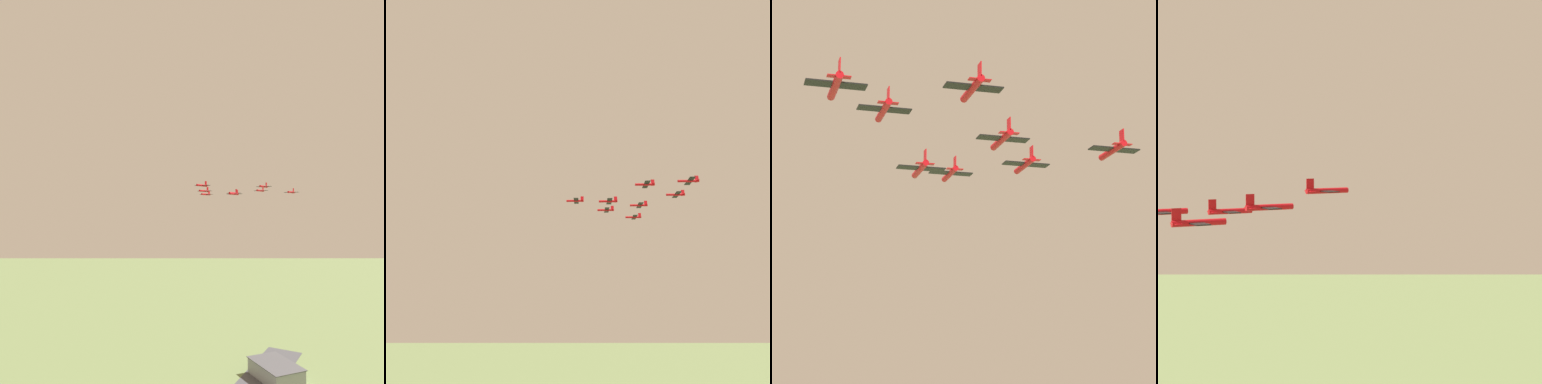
% 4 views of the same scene
% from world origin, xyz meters
% --- Properties ---
extents(jet_0, '(8.88, 9.06, 3.19)m').
position_xyz_m(jet_0, '(57.67, 55.76, 143.23)').
color(jet_0, '#B20C14').
extents(jet_1, '(8.88, 9.06, 3.19)m').
position_xyz_m(jet_1, '(58.06, 35.55, 138.91)').
color(jet_1, '#B20C14').
extents(jet_2, '(8.88, 9.06, 3.19)m').
position_xyz_m(jet_2, '(75.52, 46.29, 141.21)').
color(jet_2, '#B20C14').
extents(jet_4, '(8.88, 9.06, 3.19)m').
position_xyz_m(jet_4, '(75.92, 26.08, 140.27)').
color(jet_4, '#B20C14').
extents(jet_5, '(8.88, 9.06, 3.19)m').
position_xyz_m(jet_5, '(93.38, 36.82, 139.99)').
color(jet_5, '#B20C14').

